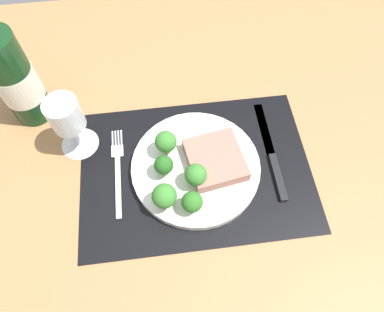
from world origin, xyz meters
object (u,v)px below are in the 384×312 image
wine_glass (67,118)px  steak (216,162)px  wine_bottle (14,78)px  knife (272,157)px  plate (196,167)px  fork (118,170)px

wine_glass → steak: bearing=-19.1°
wine_bottle → wine_glass: size_ratio=2.13×
knife → wine_bottle: size_ratio=0.80×
wine_bottle → plate: bearing=-29.3°
knife → steak: bearing=-174.6°
plate → wine_glass: 25.67cm
knife → wine_glass: size_ratio=1.72×
wine_bottle → wine_glass: wine_bottle is taller
plate → steak: size_ratio=2.31×
steak → wine_glass: 28.64cm
steak → knife: bearing=4.7°
steak → wine_bottle: (-36.25, 18.66, 7.49)cm
plate → wine_bottle: wine_bottle is taller
steak → knife: 12.12cm
steak → fork: (-18.89, 1.85, -2.67)cm
steak → wine_glass: (-26.45, 9.18, 6.00)cm
steak → wine_bottle: size_ratio=0.38×
plate → steak: bearing=-6.6°
wine_glass → plate: bearing=-21.1°
plate → wine_bottle: (-32.53, 18.23, 9.61)cm
plate → wine_glass: size_ratio=1.86×
plate → wine_bottle: 38.51cm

